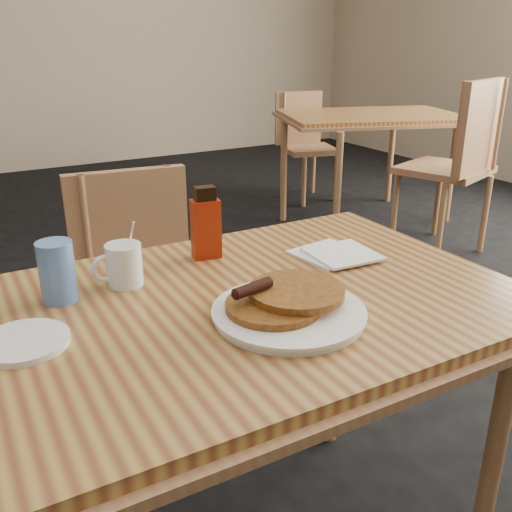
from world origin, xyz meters
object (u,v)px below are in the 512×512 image
at_px(chair_neighbor_far, 304,136).
at_px(pancake_plate, 287,308).
at_px(neighbor_table, 371,120).
at_px(chair_neighbor_near, 460,153).
at_px(coffee_mug, 123,264).
at_px(blue_tumbler, 57,272).
at_px(syrup_bottle, 206,225).
at_px(chair_main_far, 142,281).
at_px(main_table, 243,317).

relative_size(chair_neighbor_far, pancake_plate, 2.85).
distance_m(chair_neighbor_far, pancake_plate, 3.60).
height_order(neighbor_table, chair_neighbor_near, chair_neighbor_near).
relative_size(neighbor_table, coffee_mug, 9.80).
height_order(chair_neighbor_far, blue_tumbler, blue_tumbler).
relative_size(chair_neighbor_far, chair_neighbor_near, 0.81).
xyz_separation_m(neighbor_table, coffee_mug, (-2.31, -1.88, 0.09)).
distance_m(pancake_plate, syrup_bottle, 0.36).
distance_m(neighbor_table, syrup_bottle, 2.78).
relative_size(chair_main_far, coffee_mug, 6.00).
bearing_deg(chair_neighbor_near, main_table, -166.67).
bearing_deg(neighbor_table, pancake_plate, -133.85).
distance_m(chair_main_far, chair_neighbor_far, 2.95).
bearing_deg(neighbor_table, blue_tumbler, -142.31).
distance_m(chair_neighbor_far, syrup_bottle, 3.32).
relative_size(chair_main_far, pancake_plate, 2.93).
bearing_deg(pancake_plate, coffee_mug, 126.19).
height_order(main_table, syrup_bottle, syrup_bottle).
bearing_deg(main_table, blue_tumbler, 151.45).
bearing_deg(blue_tumbler, coffee_mug, 4.19).
height_order(coffee_mug, syrup_bottle, syrup_bottle).
bearing_deg(chair_neighbor_near, pancake_plate, -164.12).
height_order(neighbor_table, chair_neighbor_far, chair_neighbor_far).
xyz_separation_m(neighbor_table, blue_tumbler, (-2.45, -1.89, 0.11)).
bearing_deg(blue_tumbler, chair_main_far, 57.60).
distance_m(chair_main_far, chair_neighbor_near, 2.21).
bearing_deg(coffee_mug, chair_neighbor_near, 23.99).
bearing_deg(blue_tumbler, syrup_bottle, 10.68).
distance_m(neighbor_table, pancake_plate, 3.02).
height_order(chair_neighbor_far, syrup_bottle, syrup_bottle).
relative_size(main_table, pancake_plate, 4.03).
xyz_separation_m(pancake_plate, coffee_mug, (-0.22, 0.30, 0.03)).
distance_m(neighbor_table, coffee_mug, 2.98).
height_order(chair_neighbor_far, coffee_mug, coffee_mug).
bearing_deg(chair_main_far, main_table, -85.11).
height_order(pancake_plate, coffee_mug, coffee_mug).
bearing_deg(chair_neighbor_far, pancake_plate, -108.54).
xyz_separation_m(pancake_plate, blue_tumbler, (-0.35, 0.29, 0.04)).
bearing_deg(syrup_bottle, pancake_plate, -81.01).
distance_m(chair_main_far, pancake_plate, 0.87).
relative_size(main_table, blue_tumbler, 9.45).
distance_m(pancake_plate, blue_tumbler, 0.46).
relative_size(chair_main_far, chair_neighbor_far, 1.03).
xyz_separation_m(chair_main_far, coffee_mug, (-0.21, -0.53, 0.29)).
bearing_deg(syrup_bottle, main_table, -88.71).
relative_size(neighbor_table, chair_neighbor_far, 1.68).
relative_size(pancake_plate, coffee_mug, 2.05).
distance_m(syrup_bottle, blue_tumbler, 0.36).
height_order(chair_main_far, chair_neighbor_near, chair_neighbor_near).
distance_m(coffee_mug, syrup_bottle, 0.23).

